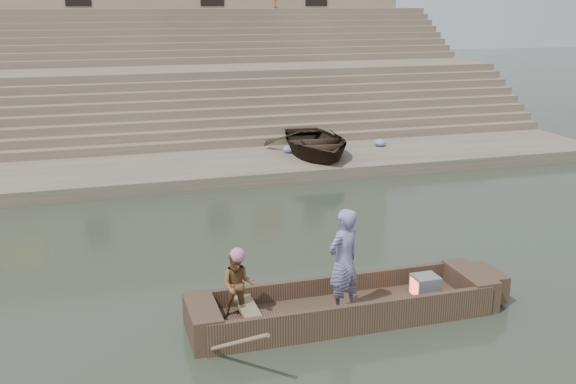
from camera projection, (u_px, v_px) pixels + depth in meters
name	position (u px, v px, depth m)	size (l,w,h in m)	color
ground	(193.00, 272.00, 13.88)	(120.00, 120.00, 0.00)	#283225
lower_landing	(154.00, 172.00, 21.18)	(32.00, 4.00, 0.40)	gray
mid_landing	(135.00, 103.00, 27.75)	(32.00, 3.00, 2.80)	gray
upper_landing	(124.00, 61.00, 33.86)	(32.00, 3.00, 5.20)	gray
ghat_steps	(132.00, 89.00, 29.20)	(32.00, 11.00, 5.20)	gray
building_wall	(116.00, 0.00, 36.71)	(32.00, 5.07, 11.20)	tan
main_rowboat	(344.00, 312.00, 11.80)	(5.00, 1.30, 0.22)	brown
rowboat_trim	(355.00, 301.00, 11.79)	(6.04, 2.63, 1.89)	brown
standing_man	(343.00, 261.00, 11.34)	(0.69, 0.45, 1.90)	navy
rowing_man	(238.00, 285.00, 11.20)	(0.59, 0.46, 1.22)	#236722
television	(425.00, 286.00, 12.15)	(0.46, 0.42, 0.40)	slate
beached_rowboat	(315.00, 142.00, 22.60)	(3.07, 4.30, 0.89)	#2D2116
cloth_bundles	(336.00, 146.00, 23.57)	(3.95, 0.53, 0.26)	#3F5999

